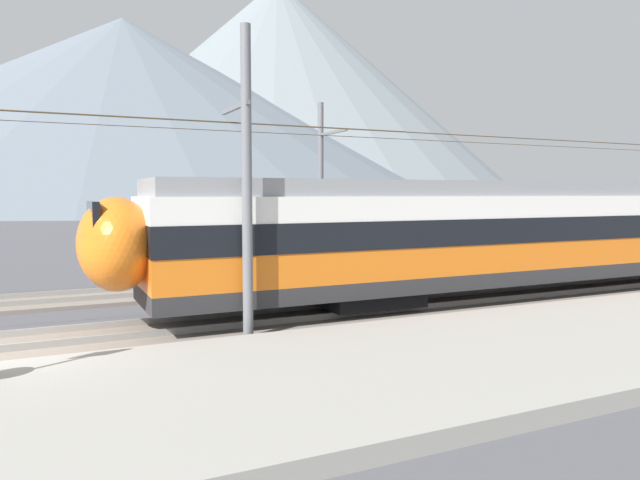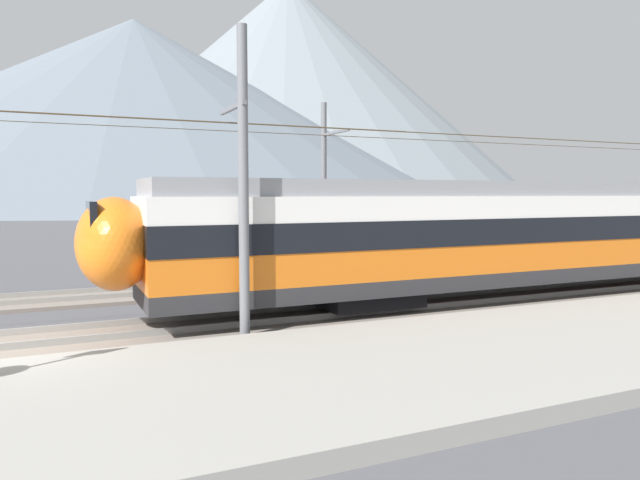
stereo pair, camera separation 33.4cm
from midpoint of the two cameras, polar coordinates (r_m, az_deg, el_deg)
name	(u,v)px [view 2 (the right image)]	position (r m, az deg, el deg)	size (l,w,h in m)	color
ground_plane	(2,364)	(13.83, -27.82, -10.56)	(400.00, 400.00, 0.00)	#4C4C51
track_near	(7,345)	(15.15, -27.52, -9.00)	(120.00, 3.00, 0.28)	slate
track_far	(20,302)	(20.75, -26.67, -5.42)	(120.00, 3.00, 0.28)	slate
train_near_platform	(603,229)	(23.18, 26.06, 0.98)	(34.32, 2.92, 4.27)	#2D2D30
catenary_mast_mid	(242,179)	(13.79, -6.90, 5.89)	(44.76, 2.02, 7.28)	slate
catenary_mast_far_side	(325,184)	(24.84, 0.92, 5.43)	(44.76, 2.48, 7.28)	slate
mountain_central_peak	(135,114)	(175.97, -17.40, 11.61)	(185.20, 185.20, 51.72)	slate
mountain_right_ridge	(288,94)	(204.49, -3.06, 13.95)	(163.52, 163.52, 74.12)	slate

